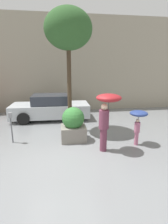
% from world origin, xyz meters
% --- Properties ---
extents(ground_plane, '(40.00, 40.00, 0.00)m').
position_xyz_m(ground_plane, '(0.00, 0.00, 0.00)').
color(ground_plane, slate).
extents(building_facade, '(18.00, 0.30, 6.00)m').
position_xyz_m(building_facade, '(0.00, 6.50, 3.00)').
color(building_facade, '#9E937F').
rests_on(building_facade, ground).
extents(planter_box, '(0.96, 0.86, 1.33)m').
position_xyz_m(planter_box, '(0.55, 1.28, 0.64)').
color(planter_box, gray).
rests_on(planter_box, ground).
extents(person_adult, '(0.83, 0.83, 1.97)m').
position_xyz_m(person_adult, '(1.58, 0.23, 1.46)').
color(person_adult, brown).
rests_on(person_adult, ground).
extents(person_child, '(0.65, 0.65, 1.29)m').
position_xyz_m(person_child, '(2.86, 0.55, 1.03)').
color(person_child, '#B76684').
rests_on(person_child, ground).
extents(parked_car_near, '(4.23, 2.01, 1.37)m').
position_xyz_m(parked_car_near, '(-0.45, 4.43, 0.63)').
color(parked_car_near, '#B7BCC1').
rests_on(parked_car_near, ground).
extents(street_tree, '(1.96, 1.96, 5.15)m').
position_xyz_m(street_tree, '(0.50, 2.46, 4.27)').
color(street_tree, '#423323').
rests_on(street_tree, ground).
extents(parking_meter, '(0.14, 0.14, 1.19)m').
position_xyz_m(parking_meter, '(-1.78, 1.37, 0.86)').
color(parking_meter, '#595B60').
rests_on(parking_meter, ground).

